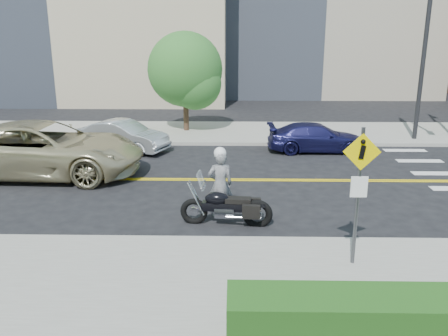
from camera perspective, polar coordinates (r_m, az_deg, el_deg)
ground_plane at (r=16.56m, az=-4.38°, el=-1.39°), size 120.00×120.00×0.00m
sidewalk_near at (r=9.72m, az=-8.68°, el=-14.59°), size 60.00×5.00×0.15m
sidewalk_far at (r=23.78m, az=-2.69°, el=4.31°), size 60.00×5.00×0.15m
traffic_light at (r=22.41m, az=23.98°, el=14.08°), size 0.28×4.50×7.00m
pedestrian_sign at (r=10.22m, az=15.93°, el=-1.84°), size 0.78×0.08×3.00m
motorcyclist at (r=13.01m, az=-0.47°, el=-1.75°), size 0.75×0.55×2.00m
motorcycle at (r=12.55m, az=0.30°, el=-3.75°), size 2.43×0.93×1.45m
suv at (r=17.92m, az=-20.78°, el=2.13°), size 7.01×3.41×1.92m
parked_car_silver at (r=20.75m, az=-11.99°, el=3.80°), size 4.17×2.75×1.30m
parked_car_blue at (r=20.60m, az=11.04°, el=3.63°), size 4.19×1.81×1.20m
tree_far_a at (r=23.61m, az=-4.71°, el=11.74°), size 3.64×3.64×4.98m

